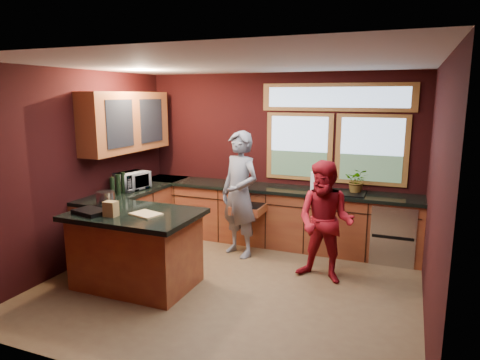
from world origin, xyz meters
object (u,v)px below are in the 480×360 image
Objects in this scene: island at (136,248)px; stock_pot at (106,198)px; cutting_board at (146,214)px; person_red at (325,222)px; person_grey at (240,194)px.

island is 6.46× the size of stock_pot.
person_red is at bearing 28.72° from cutting_board.
person_red is 2.84m from stock_pot.
person_grey is at bearing 68.18° from cutting_board.
island is 1.00× the size of person_red.
cutting_board is at bearing -14.04° from island.
island is 0.52m from cutting_board.
person_grey is (0.80, 1.45, 0.45)m from island.
island is 4.43× the size of cutting_board.
person_red is 6.48× the size of stock_pot.
person_grey is 1.88m from stock_pot.
cutting_board is at bearing -141.75° from person_red.
person_red reaches higher than stock_pot.
person_red reaches higher than cutting_board.
person_grey is 7.71× the size of stock_pot.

